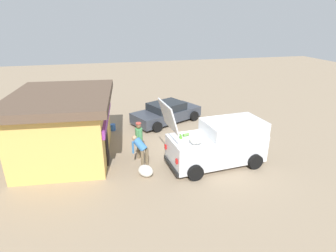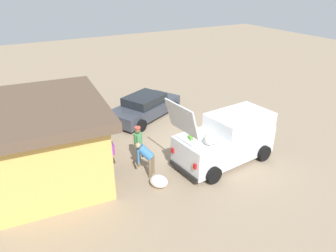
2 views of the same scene
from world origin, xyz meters
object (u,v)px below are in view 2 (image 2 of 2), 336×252
object	(u,v)px
delivery_van	(227,139)
customer_bending	(146,156)
paint_bucket	(88,132)
unloaded_banana_pile	(159,181)
parked_sedan	(145,107)
vendor_standing	(138,143)
storefront_bar	(47,141)

from	to	relation	value
delivery_van	customer_bending	bearing A→B (deg)	79.81
paint_bucket	unloaded_banana_pile	bearing A→B (deg)	-168.47
delivery_van	paint_bucket	xyz separation A→B (m)	(5.08, 4.48, -0.80)
unloaded_banana_pile	paint_bucket	bearing A→B (deg)	11.53
parked_sedan	unloaded_banana_pile	xyz separation A→B (m)	(-6.06, 2.32, -0.38)
parked_sedan	paint_bucket	distance (m)	3.51
vendor_standing	paint_bucket	bearing A→B (deg)	16.83
customer_bending	storefront_bar	bearing A→B (deg)	61.87
delivery_van	vendor_standing	distance (m)	3.69
unloaded_banana_pile	paint_bucket	distance (m)	5.49
parked_sedan	vendor_standing	distance (m)	4.90
customer_bending	unloaded_banana_pile	world-z (taller)	customer_bending
paint_bucket	delivery_van	bearing A→B (deg)	-138.62
delivery_van	vendor_standing	xyz separation A→B (m)	(1.47, 3.39, -0.00)
delivery_van	paint_bucket	world-z (taller)	delivery_van
customer_bending	unloaded_banana_pile	distance (m)	1.11
storefront_bar	vendor_standing	xyz separation A→B (m)	(-0.89, -3.31, -0.58)
parked_sedan	paint_bucket	size ratio (longest dim) A/B	12.33
customer_bending	paint_bucket	world-z (taller)	customer_bending
customer_bending	unloaded_banana_pile	size ratio (longest dim) A/B	1.55
customer_bending	vendor_standing	bearing A→B (deg)	-3.12
paint_bucket	customer_bending	bearing A→B (deg)	-166.83
delivery_van	vendor_standing	size ratio (longest dim) A/B	2.73
delivery_van	parked_sedan	size ratio (longest dim) A/B	0.99
customer_bending	delivery_van	bearing A→B (deg)	-100.19
vendor_standing	storefront_bar	bearing A→B (deg)	74.97
parked_sedan	customer_bending	world-z (taller)	customer_bending
delivery_van	parked_sedan	xyz separation A→B (m)	(5.77, 1.06, -0.40)
storefront_bar	customer_bending	size ratio (longest dim) A/B	4.23
storefront_bar	unloaded_banana_pile	xyz separation A→B (m)	(-2.66, -3.32, -1.35)
parked_sedan	customer_bending	xyz separation A→B (m)	(-5.15, 2.37, 0.25)
vendor_standing	paint_bucket	world-z (taller)	vendor_standing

